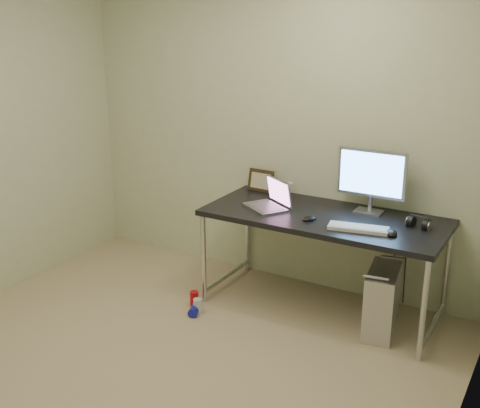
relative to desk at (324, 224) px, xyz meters
name	(u,v)px	position (x,y,z in m)	size (l,w,h in m)	color
floor	(144,377)	(-0.59, -1.37, -0.68)	(3.50, 3.50, 0.00)	tan
wall_back	(276,130)	(-0.59, 0.38, 0.57)	(3.50, 0.02, 2.50)	beige
wall_right	(463,241)	(1.16, -1.37, 0.57)	(0.02, 3.50, 2.50)	beige
desk	(324,224)	(0.00, 0.00, 0.00)	(1.73, 0.76, 0.75)	black
tower_computer	(382,301)	(0.49, -0.10, -0.44)	(0.26, 0.47, 0.50)	#B7B7BC
cable_a	(394,256)	(0.44, 0.33, -0.28)	(0.01, 0.01, 0.70)	black
cable_b	(406,262)	(0.53, 0.31, -0.30)	(0.01, 0.01, 0.72)	black
can_red	(194,299)	(-0.85, -0.45, -0.62)	(0.07, 0.07, 0.12)	red
can_white	(198,306)	(-0.76, -0.53, -0.62)	(0.06, 0.06, 0.12)	silver
can_blue	(195,310)	(-0.77, -0.55, -0.64)	(0.07, 0.07, 0.13)	#151AA6
laptop	(270,201)	(-0.42, -0.04, 0.12)	(0.40, 0.38, 0.21)	#A9A7AF
monitor	(372,176)	(0.26, 0.21, 0.35)	(0.50, 0.15, 0.47)	#A9A7AF
keyboard	(358,228)	(0.31, -0.17, 0.08)	(0.40, 0.13, 0.02)	silver
mouse_right	(391,232)	(0.53, -0.15, 0.09)	(0.08, 0.12, 0.04)	black
mouse_left	(309,217)	(-0.05, -0.16, 0.09)	(0.07, 0.12, 0.04)	black
headphones	(419,224)	(0.65, 0.08, 0.10)	(0.17, 0.10, 0.10)	black
picture_frame	(261,181)	(-0.68, 0.29, 0.16)	(0.22, 0.03, 0.18)	black
webcam	(290,185)	(-0.43, 0.31, 0.15)	(0.04, 0.03, 0.11)	silver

